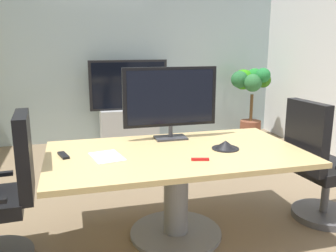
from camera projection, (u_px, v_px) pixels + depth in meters
name	position (u px, v px, depth m)	size (l,w,h in m)	color
ground_plane	(172.00, 242.00, 2.90)	(7.71, 7.71, 0.00)	#7A664C
wall_back_glass_partition	(115.00, 52.00, 5.74)	(5.49, 0.10, 2.83)	#9EB2B7
conference_table	(176.00, 173.00, 2.89)	(2.00, 1.13, 0.73)	tan
office_chair_left	(2.00, 203.00, 2.56)	(0.61, 0.59, 1.09)	#4C4C51
office_chair_right	(319.00, 172.00, 3.18)	(0.61, 0.59, 1.09)	#4C4C51
tv_monitor	(170.00, 99.00, 3.16)	(0.84, 0.18, 0.64)	#333338
wall_display_unit	(129.00, 116.00, 5.66)	(1.20, 0.36, 1.31)	#B7BABC
potted_plant	(250.00, 90.00, 5.88)	(0.66, 0.55, 1.18)	brown
conference_phone	(225.00, 145.00, 2.91)	(0.22, 0.22, 0.07)	black
remote_control	(63.00, 155.00, 2.72)	(0.05, 0.17, 0.02)	black
whiteboard_marker	(200.00, 159.00, 2.62)	(0.13, 0.02, 0.02)	red
paper_notepad	(107.00, 157.00, 2.70)	(0.21, 0.30, 0.01)	white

